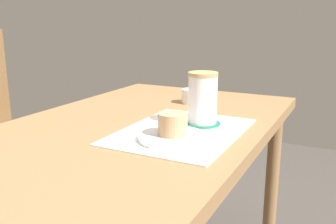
{
  "coord_description": "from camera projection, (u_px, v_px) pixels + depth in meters",
  "views": [
    {
      "loc": [
        -0.86,
        -0.54,
        1.01
      ],
      "look_at": [
        -0.01,
        -0.11,
        0.77
      ],
      "focal_mm": 40.0,
      "sensor_mm": 36.0,
      "label": 1
    }
  ],
  "objects": [
    {
      "name": "dining_table",
      "position": [
        136.0,
        153.0,
        1.07
      ],
      "size": [
        1.15,
        0.69,
        0.72
      ],
      "color": "#997047",
      "rests_on": "ground_plane"
    },
    {
      "name": "placemat",
      "position": [
        182.0,
        131.0,
        0.98
      ],
      "size": [
        0.39,
        0.29,
        0.0
      ],
      "primitive_type": "cube",
      "color": "white",
      "rests_on": "dining_table"
    },
    {
      "name": "pastry_plate",
      "position": [
        173.0,
        137.0,
        0.9
      ],
      "size": [
        0.17,
        0.17,
        0.01
      ],
      "primitive_type": "cylinder",
      "color": "white",
      "rests_on": "placemat"
    },
    {
      "name": "pastry",
      "position": [
        173.0,
        124.0,
        0.9
      ],
      "size": [
        0.07,
        0.07,
        0.05
      ],
      "primitive_type": "cylinder",
      "color": "tan",
      "rests_on": "pastry_plate"
    },
    {
      "name": "coffee_coaster",
      "position": [
        202.0,
        123.0,
        1.04
      ],
      "size": [
        0.1,
        0.1,
        0.0
      ],
      "primitive_type": "cylinder",
      "color": "#196B4C",
      "rests_on": "placemat"
    },
    {
      "name": "coffee_mug",
      "position": [
        203.0,
        98.0,
        1.02
      ],
      "size": [
        0.11,
        0.08,
        0.14
      ],
      "color": "white",
      "rests_on": "coffee_coaster"
    },
    {
      "name": "sugar_bowl",
      "position": [
        192.0,
        96.0,
        1.3
      ],
      "size": [
        0.07,
        0.07,
        0.05
      ],
      "primitive_type": "cylinder",
      "color": "white",
      "rests_on": "dining_table"
    }
  ]
}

